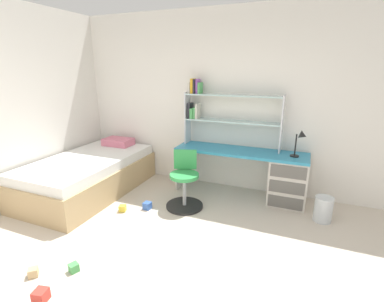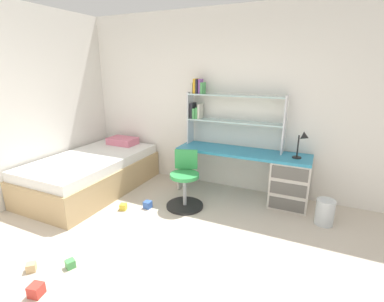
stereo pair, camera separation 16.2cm
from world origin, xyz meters
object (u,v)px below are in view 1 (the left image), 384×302
at_px(desk, 274,175).
at_px(swivel_chair, 185,186).
at_px(bed_platform, 89,175).
at_px(toy_block_yellow_0, 123,208).
at_px(toy_block_blue_3, 147,206).
at_px(desk_lamp, 301,140).
at_px(toy_block_green_1, 74,268).
at_px(waste_bin, 323,209).
at_px(toy_block_natural_4, 33,272).
at_px(toy_block_red_2, 41,296).
at_px(bookshelf_hutch, 219,109).

relative_size(desk, swivel_chair, 2.46).
distance_m(bed_platform, toy_block_yellow_0, 0.96).
bearing_deg(bed_platform, toy_block_blue_3, -8.16).
distance_m(desk_lamp, toy_block_green_1, 3.07).
bearing_deg(waste_bin, desk_lamp, 139.00).
relative_size(desk, toy_block_green_1, 23.55).
xyz_separation_m(desk_lamp, bed_platform, (-3.02, -0.73, -0.68)).
relative_size(swivel_chair, waste_bin, 2.41).
xyz_separation_m(desk, waste_bin, (0.67, -0.36, -0.24)).
bearing_deg(bed_platform, toy_block_natural_4, -64.20).
height_order(desk, toy_block_red_2, desk).
bearing_deg(toy_block_natural_4, desk, 52.77).
xyz_separation_m(bookshelf_hutch, toy_block_yellow_0, (-0.96, -1.26, -1.25)).
height_order(toy_block_yellow_0, toy_block_blue_3, toy_block_blue_3).
height_order(desk, bookshelf_hutch, bookshelf_hutch).
bearing_deg(swivel_chair, toy_block_yellow_0, -146.92).
relative_size(desk, toy_block_blue_3, 19.89).
relative_size(bed_platform, toy_block_blue_3, 21.51).
xyz_separation_m(desk, toy_block_green_1, (-1.58, -2.28, -0.36)).
relative_size(desk_lamp, toy_block_blue_3, 3.94).
height_order(waste_bin, toy_block_blue_3, waste_bin).
height_order(bookshelf_hutch, toy_block_green_1, bookshelf_hutch).
relative_size(bookshelf_hutch, toy_block_green_1, 17.94).
relative_size(waste_bin, toy_block_natural_4, 3.94).
bearing_deg(toy_block_green_1, toy_block_blue_3, 89.75).
relative_size(desk, bed_platform, 0.92).
distance_m(toy_block_green_1, toy_block_red_2, 0.38).
xyz_separation_m(desk, desk_lamp, (0.31, -0.04, 0.57)).
relative_size(toy_block_yellow_0, toy_block_natural_4, 1.03).
relative_size(desk, toy_block_natural_4, 23.37).
height_order(waste_bin, toy_block_green_1, waste_bin).
bearing_deg(toy_block_natural_4, bookshelf_hutch, 69.27).
height_order(desk, toy_block_blue_3, desk).
bearing_deg(waste_bin, toy_block_yellow_0, -163.04).
height_order(desk_lamp, toy_block_blue_3, desk_lamp).
distance_m(bed_platform, toy_block_natural_4, 1.91).
xyz_separation_m(desk, toy_block_blue_3, (-1.57, -0.94, -0.35)).
height_order(desk, toy_block_yellow_0, desk).
xyz_separation_m(toy_block_yellow_0, toy_block_red_2, (0.29, -1.54, 0.01)).
distance_m(toy_block_red_2, toy_block_natural_4, 0.37).
distance_m(desk, toy_block_green_1, 2.80).
relative_size(swivel_chair, toy_block_natural_4, 9.50).
relative_size(toy_block_yellow_0, toy_block_red_2, 0.80).
height_order(bed_platform, toy_block_red_2, bed_platform).
bearing_deg(desk, toy_block_red_2, -120.40).
distance_m(bed_platform, toy_block_red_2, 2.22).
bearing_deg(toy_block_green_1, bookshelf_hutch, 74.21).
height_order(swivel_chair, waste_bin, swivel_chair).
distance_m(desk_lamp, waste_bin, 0.93).
bearing_deg(swivel_chair, toy_block_natural_4, -112.47).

